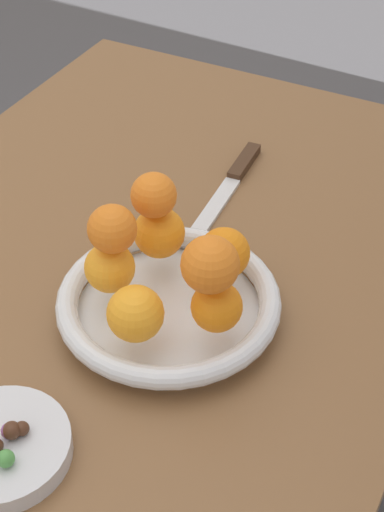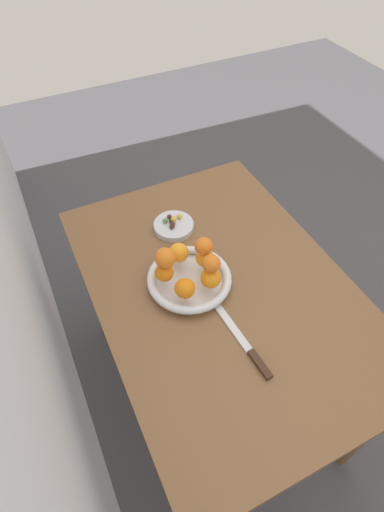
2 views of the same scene
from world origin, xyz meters
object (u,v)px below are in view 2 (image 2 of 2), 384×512
Objects in this scene: orange_1 at (164,273)px; orange_3 at (211,278)px; candy_ball_3 at (172,225)px; orange_0 at (179,253)px; orange_2 at (185,288)px; candy_dish at (174,226)px; candy_ball_2 at (173,224)px; candy_ball_5 at (171,221)px; candy_ball_7 at (165,221)px; candy_ball_1 at (173,219)px; candy_ball_6 at (179,217)px; orange_5 at (165,258)px; orange_4 at (205,258)px; knife at (247,346)px; orange_6 at (204,246)px; fruit_bowl at (189,279)px; orange_7 at (211,263)px; candy_ball_4 at (169,217)px; dining_table at (220,302)px.

orange_3 reaches higher than orange_1.
orange_0 is at bearing 163.37° from candy_ball_3.
orange_3 is (0.00, -0.08, 0.00)m from orange_2.
orange_1 is 0.25m from candy_ball_3.
candy_ball_2 is (-0.01, 0.01, 0.02)m from candy_dish.
candy_ball_5 is 0.02m from candy_ball_7.
candy_ball_2 is (-0.02, 0.01, -0.00)m from candy_ball_1.
orange_0 reaches higher than orange_2.
orange_0 is 0.21m from candy_ball_6.
orange_1 is 0.92× the size of orange_5.
orange_4 reaches higher than orange_1.
orange_1 is (-0.05, 0.07, -0.00)m from orange_0.
knife is (-0.52, 0.01, -0.03)m from candy_ball_1.
fruit_bowl is at bearing 108.56° from orange_6.
candy_ball_7 is at bearing 1.78° from orange_3.
orange_7 reaches higher than candy_ball_4.
orange_2 is 0.35m from candy_ball_6.
orange_6 is 3.33× the size of candy_ball_4.
orange_4 is 0.25m from candy_ball_7.
candy_ball_5 is at bearing -0.42° from knife.
candy_ball_4 is (0.03, 0.00, 0.02)m from candy_dish.
knife is at bearing -159.26° from orange_5.
orange_4 reaches higher than dining_table.
orange_4 is at bearing -176.28° from candy_ball_2.
candy_ball_2 is (0.29, -0.00, -0.10)m from orange_7.
orange_6 is (0.07, 0.03, 0.21)m from dining_table.
candy_dish is (0.24, -0.06, -0.01)m from fruit_bowl.
knife is at bearing -172.04° from orange_0.
knife is at bearing 178.00° from orange_6.
candy_ball_3 is (-0.00, 0.00, 0.00)m from candy_ball_2.
orange_5 reaches higher than orange_6.
candy_ball_1 is 0.02m from candy_ball_4.
orange_2 reaches higher than dining_table.
orange_7 is at bearing -138.04° from fruit_bowl.
candy_ball_5 is (0.02, -0.00, -0.00)m from candy_ball_2.
orange_4 is at bearing -90.47° from orange_1.
candy_ball_7 is (0.31, 0.05, 0.12)m from dining_table.
candy_ball_6 is (0.01, -0.04, 0.00)m from candy_ball_5.
candy_dish is 2.62× the size of orange_7.
candy_ball_2 is 0.03m from candy_ball_7.
candy_ball_3 is at bearing 124.22° from candy_ball_6.
orange_6 reaches higher than candy_ball_5.
orange_0 is 0.20m from candy_ball_7.
orange_7 reaches higher than candy_dish.
candy_ball_5 is at bearing 101.23° from candy_ball_1.
candy_ball_1 is 1.15× the size of candy_ball_6.
orange_2 is (-0.08, -0.03, 0.00)m from orange_1.
candy_ball_4 is at bearing -15.20° from orange_0.
orange_7 is at bearing 177.86° from candy_dish.
fruit_bowl is 4.74× the size of orange_6.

